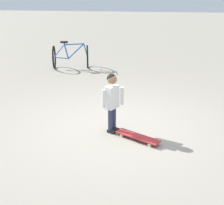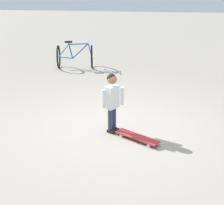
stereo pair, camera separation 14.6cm
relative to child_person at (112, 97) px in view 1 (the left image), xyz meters
name	(u,v)px [view 1 (the left image)]	position (x,y,z in m)	size (l,w,h in m)	color
ground_plane	(116,127)	(-0.18, 0.06, -0.66)	(50.00, 50.00, 0.00)	#9E9384
child_person	(112,97)	(0.00, 0.00, 0.00)	(0.28, 0.35, 1.06)	#2D3351
skateboard	(138,137)	(0.27, 0.47, -0.60)	(0.56, 0.78, 0.07)	#B22D2D
bicycle_mid	(71,56)	(-4.24, -1.82, -0.28)	(0.92, 1.19, 0.85)	black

